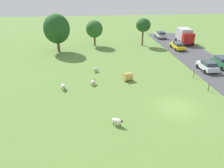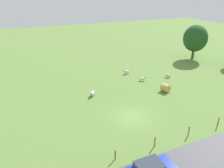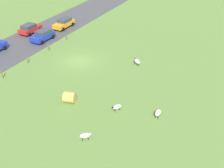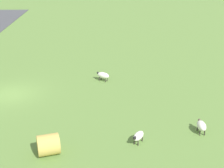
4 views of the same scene
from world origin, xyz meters
name	(u,v)px [view 2 (image 2 of 4)]	position (x,y,z in m)	size (l,w,h in m)	color
ground_plane	(132,116)	(0.00, 0.00, 0.00)	(160.00, 160.00, 0.00)	olive
sheep_0	(168,75)	(-8.81, 12.30, 0.46)	(1.01, 0.95, 0.69)	silver
sheep_1	(92,93)	(-7.33, -2.74, 0.52)	(1.25, 1.09, 0.79)	silver
sheep_2	(143,78)	(-9.41, 7.29, 0.46)	(0.92, 1.10, 0.70)	white
sheep_3	(127,71)	(-13.46, 6.25, 0.51)	(0.54, 1.13, 0.78)	silver
hay_bale_0	(165,88)	(-4.28, 8.29, 0.60)	(1.20, 1.20, 1.21)	tan
tree_2	(195,38)	(-15.99, 24.75, 4.73)	(5.27, 5.27, 7.70)	brown
fence_post_0	(115,155)	(5.90, -5.06, 0.54)	(0.12, 0.12, 1.09)	brown
fence_post_1	(155,142)	(5.90, -0.67, 0.59)	(0.12, 0.12, 1.19)	brown
fence_post_2	(189,131)	(5.90, 3.73, 0.59)	(0.12, 0.12, 1.18)	brown
fence_post_3	(218,122)	(5.90, 8.12, 0.60)	(0.12, 0.12, 1.19)	brown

